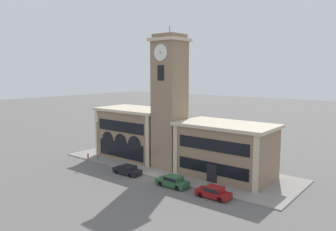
% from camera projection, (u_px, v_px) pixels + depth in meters
% --- Properties ---
extents(ground_plane, '(300.00, 300.00, 0.00)m').
position_uv_depth(ground_plane, '(147.00, 176.00, 46.53)').
color(ground_plane, '#605E5B').
extents(sidewalk_kerb, '(38.41, 12.33, 0.15)m').
position_uv_depth(sidewalk_kerb, '(174.00, 166.00, 51.29)').
color(sidewalk_kerb, gray).
rests_on(sidewalk_kerb, ground_plane).
extents(clock_tower, '(4.79, 4.79, 21.38)m').
position_uv_depth(clock_tower, '(170.00, 102.00, 49.20)').
color(clock_tower, '#897056').
rests_on(clock_tower, ground_plane).
extents(town_hall_left_wing, '(13.36, 7.91, 8.55)m').
position_uv_depth(town_hall_left_wing, '(136.00, 133.00, 56.53)').
color(town_hall_left_wing, '#897056').
rests_on(town_hall_left_wing, ground_plane).
extents(town_hall_right_wing, '(13.56, 7.91, 7.63)m').
position_uv_depth(town_hall_right_wing, '(226.00, 150.00, 45.77)').
color(town_hall_right_wing, '#897056').
rests_on(town_hall_right_wing, ground_plane).
extents(parked_car_near, '(4.32, 1.90, 1.30)m').
position_uv_depth(parked_car_near, '(128.00, 170.00, 47.26)').
color(parked_car_near, black).
rests_on(parked_car_near, ground_plane).
extents(parked_car_mid, '(4.31, 1.93, 1.42)m').
position_uv_depth(parked_car_mid, '(173.00, 181.00, 42.12)').
color(parked_car_mid, '#285633').
rests_on(parked_car_mid, ground_plane).
extents(parked_car_far, '(4.16, 1.85, 1.38)m').
position_uv_depth(parked_car_far, '(214.00, 192.00, 38.34)').
color(parked_car_far, maroon).
rests_on(parked_car_far, ground_plane).
extents(street_lamp, '(0.36, 0.36, 6.77)m').
position_uv_depth(street_lamp, '(97.00, 135.00, 53.77)').
color(street_lamp, '#4C4C51').
rests_on(street_lamp, sidewalk_kerb).
extents(bollard, '(0.18, 0.18, 1.06)m').
position_uv_depth(bollard, '(181.00, 179.00, 43.18)').
color(bollard, black).
rests_on(bollard, sidewalk_kerb).
extents(fire_hydrant, '(0.22, 0.22, 0.87)m').
position_uv_depth(fire_hydrant, '(88.00, 156.00, 55.52)').
color(fire_hydrant, red).
rests_on(fire_hydrant, sidewalk_kerb).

